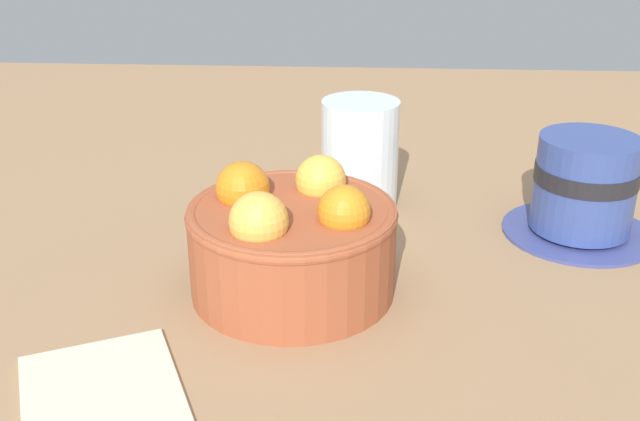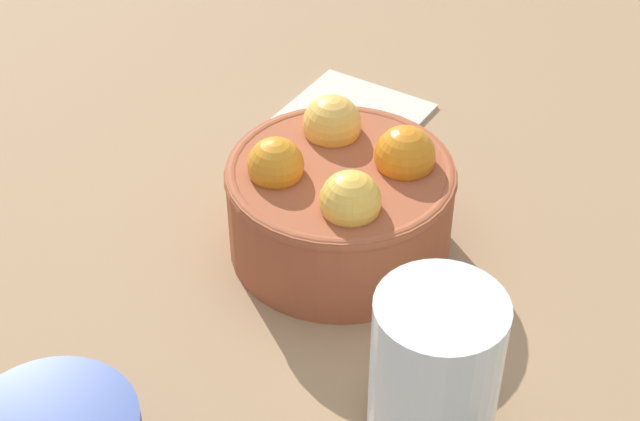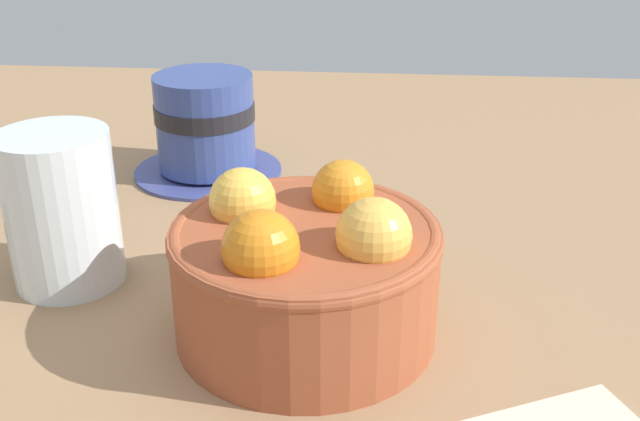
{
  "view_description": "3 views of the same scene",
  "coord_description": "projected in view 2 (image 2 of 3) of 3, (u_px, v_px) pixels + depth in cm",
  "views": [
    {
      "loc": [
        48.56,
        4.82,
        28.33
      ],
      "look_at": [
        0.84,
        2.05,
        6.86
      ],
      "focal_mm": 42.56,
      "sensor_mm": 36.0,
      "label": 1
    },
    {
      "loc": [
        -41.06,
        28.45,
        43.8
      ],
      "look_at": [
        -1.84,
        2.78,
        5.68
      ],
      "focal_mm": 54.55,
      "sensor_mm": 36.0,
      "label": 2
    },
    {
      "loc": [
        3.92,
        -36.61,
        24.96
      ],
      "look_at": [
        0.65,
        1.89,
        6.85
      ],
      "focal_mm": 42.6,
      "sensor_mm": 36.0,
      "label": 3
    }
  ],
  "objects": [
    {
      "name": "folded_napkin",
      "position": [
        355.0,
        111.0,
        0.79
      ],
      "size": [
        13.31,
        12.59,
        0.6
      ],
      "primitive_type": "cube",
      "rotation": [
        0.0,
        0.0,
        0.43
      ],
      "color": "beige",
      "rests_on": "ground_plane"
    },
    {
      "name": "terracotta_bowl",
      "position": [
        340.0,
        199.0,
        0.64
      ],
      "size": [
        15.06,
        15.06,
        9.3
      ],
      "color": "#9E4C2D",
      "rests_on": "ground_plane"
    },
    {
      "name": "ground_plane",
      "position": [
        339.0,
        266.0,
        0.68
      ],
      "size": [
        139.62,
        115.73,
        3.63
      ],
      "primitive_type": "cube",
      "color": "#997551"
    },
    {
      "name": "water_glass",
      "position": [
        435.0,
        373.0,
        0.51
      ],
      "size": [
        6.93,
        6.93,
        9.96
      ],
      "primitive_type": "cylinder",
      "color": "silver",
      "rests_on": "ground_plane"
    }
  ]
}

